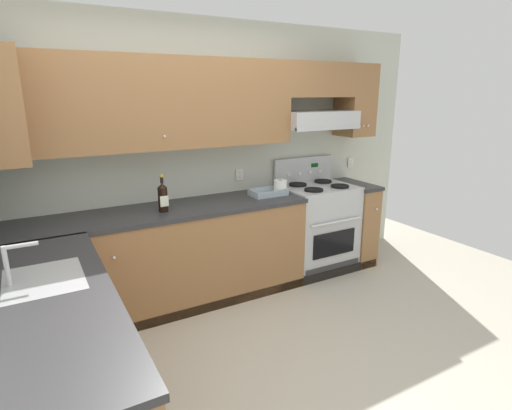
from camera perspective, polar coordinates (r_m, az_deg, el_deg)
name	(u,v)px	position (r m, az deg, el deg)	size (l,w,h in m)	color
ground_plane	(262,372)	(3.10, 0.86, -22.16)	(7.04, 7.04, 0.00)	#B2AA99
wall_back	(217,136)	(4.02, -5.37, 9.43)	(4.68, 0.57, 2.55)	beige
counter_back_run	(189,255)	(3.85, -9.26, -6.81)	(3.60, 0.65, 0.91)	olive
counter_left_run	(59,374)	(2.56, -25.65, -20.35)	(0.63, 1.91, 1.13)	olive
stove	(317,227)	(4.53, 8.40, -2.98)	(0.76, 0.62, 1.20)	#B7BABC
wine_bottle	(163,197)	(3.55, -12.78, 1.11)	(0.08, 0.08, 0.32)	black
bowl	(268,193)	(4.05, 1.69, 1.65)	(0.35, 0.20, 0.06)	#9EADB7
paper_towel_roll	(280,187)	(4.10, 3.38, 2.49)	(0.13, 0.13, 0.14)	white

